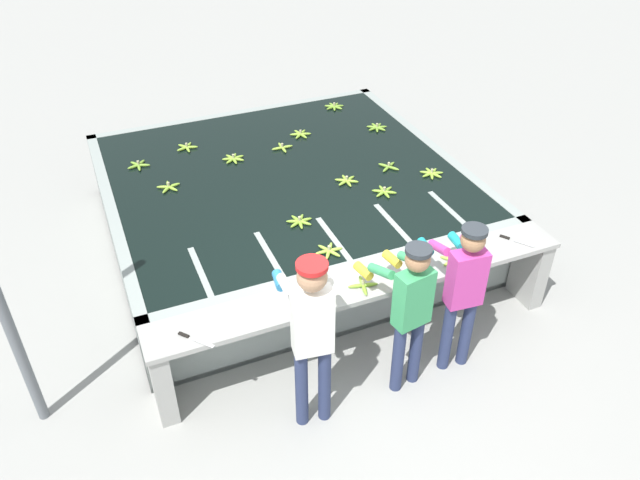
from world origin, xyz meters
The scene contains 24 objects.
ground_plane centered at (0.00, 0.00, 0.00)m, with size 80.00×80.00×0.00m, color #999993.
wash_tank centered at (0.00, 2.38, 0.42)m, with size 4.10×3.89×0.85m.
work_ledge centered at (0.00, 0.23, 0.60)m, with size 4.10×0.45×0.85m.
worker_0 centered at (-0.78, -0.35, 1.06)m, with size 0.47×0.74×1.73m.
worker_1 centered at (0.14, -0.30, 0.94)m, with size 0.48×0.73×1.57m.
worker_2 centered at (0.70, -0.27, 0.96)m, with size 0.45×0.73×1.59m.
banana_bunch_floating_0 centered at (0.59, 1.93, 0.86)m, with size 0.27×0.28×0.08m.
banana_bunch_floating_1 centered at (-0.91, 3.47, 0.86)m, with size 0.28×0.26×0.08m.
banana_bunch_floating_2 centered at (0.19, 3.00, 0.86)m, with size 0.28×0.28×0.08m.
banana_bunch_floating_3 centered at (1.56, 3.05, 0.86)m, with size 0.28×0.28×0.08m.
banana_bunch_floating_4 centered at (0.88, 1.55, 0.86)m, with size 0.27×0.28×0.08m.
banana_bunch_floating_5 centered at (-0.21, 1.36, 0.86)m, with size 0.28×0.28×0.08m.
banana_bunch_floating_6 centered at (0.54, 3.26, 0.86)m, with size 0.28×0.28×0.08m.
banana_bunch_floating_7 centered at (1.59, 1.70, 0.86)m, with size 0.28×0.28×0.08m.
banana_bunch_floating_8 centered at (-1.55, 3.24, 0.86)m, with size 0.28×0.27×0.08m.
banana_bunch_floating_9 centered at (-0.13, 0.77, 0.86)m, with size 0.28×0.27×0.08m.
banana_bunch_floating_10 centered at (-0.46, 2.96, 0.86)m, with size 0.28×0.28×0.08m.
banana_bunch_floating_11 centered at (1.31, 3.90, 0.86)m, with size 0.28×0.28×0.08m.
banana_bunch_floating_12 centered at (1.19, 2.04, 0.86)m, with size 0.25×0.25×0.08m.
banana_bunch_floating_13 centered at (-1.32, 2.59, 0.86)m, with size 0.28×0.27×0.08m.
banana_bunch_ledge_0 centered at (0.90, 0.16, 0.87)m, with size 0.28×0.28×0.08m.
banana_bunch_ledge_1 centered at (-0.06, 0.17, 0.87)m, with size 0.28×0.28×0.08m.
knife_0 centered at (-1.66, 0.13, 0.86)m, with size 0.25×0.29×0.02m.
knife_1 centered at (1.63, 0.24, 0.86)m, with size 0.22×0.30×0.02m.
Camera 1 is at (-2.11, -3.68, 4.50)m, focal length 35.00 mm.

